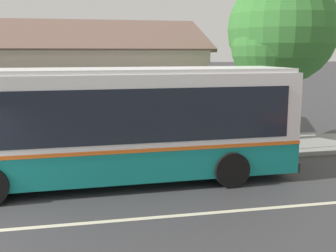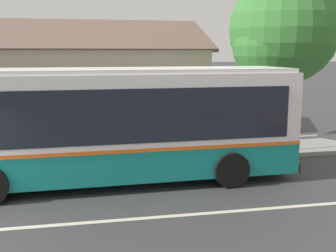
{
  "view_description": "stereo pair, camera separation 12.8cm",
  "coord_description": "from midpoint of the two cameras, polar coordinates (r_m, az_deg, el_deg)",
  "views": [
    {
      "loc": [
        2.89,
        -8.94,
        3.72
      ],
      "look_at": [
        5.42,
        2.81,
        1.61
      ],
      "focal_mm": 45.0,
      "sensor_mm": 36.0,
      "label": 1
    },
    {
      "loc": [
        3.02,
        -8.97,
        3.72
      ],
      "look_at": [
        5.42,
        2.81,
        1.61
      ],
      "focal_mm": 45.0,
      "sensor_mm": 36.0,
      "label": 2
    }
  ],
  "objects": [
    {
      "name": "transit_bus",
      "position": [
        12.04,
        -8.75,
        0.46
      ],
      "size": [
        10.96,
        2.95,
        3.28
      ],
      "color": "#147F7A",
      "rests_on": "ground"
    },
    {
      "name": "bus_stop_sign",
      "position": [
        15.82,
        14.92,
        2.07
      ],
      "size": [
        0.36,
        0.07,
        2.4
      ],
      "color": "gray",
      "rests_on": "sidewalk_far"
    },
    {
      "name": "street_tree_primary",
      "position": [
        17.63,
        14.61,
        11.97
      ],
      "size": [
        4.35,
        4.35,
        6.79
      ],
      "color": "#4C3828",
      "rests_on": "ground"
    }
  ]
}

